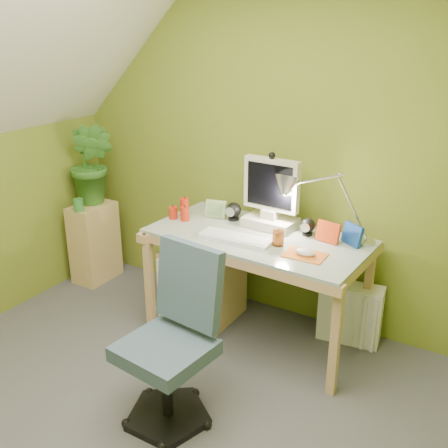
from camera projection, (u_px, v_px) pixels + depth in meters
The scene contains 20 objects.
floor at pixel (125, 436), 2.72m from camera, with size 3.20×3.20×0.01m, color #4C4C51.
wall_back at pixel (269, 149), 3.57m from camera, with size 3.20×0.01×2.40m, color olive.
desk at pixel (256, 287), 3.46m from camera, with size 1.39×0.69×0.74m, color tan, non-canonical shape.
monitor at pixel (272, 186), 3.37m from camera, with size 0.41×0.24×0.56m, color beige, non-canonical shape.
speaker_left at pixel (234, 211), 3.56m from camera, with size 0.10×0.10×0.12m, color black, non-canonical shape.
speaker_right at pixel (308, 227), 3.31m from camera, with size 0.09×0.09×0.11m, color black, non-canonical shape.
keyboard at pixel (236, 238), 3.25m from camera, with size 0.47×0.15×0.02m, color white.
mousepad at pixel (305, 255), 3.03m from camera, with size 0.24×0.17×0.01m, color orange.
mouse at pixel (305, 252), 3.03m from camera, with size 0.12×0.08×0.04m, color silver.
amber_tumbler at pixel (278, 238), 3.16m from camera, with size 0.07×0.07×0.09m, color #984C16.
candle_cluster at pixel (181, 209), 3.60m from camera, with size 0.17×0.15×0.13m, color red, non-canonical shape.
photo_frame_red at pixel (328, 232), 3.20m from camera, with size 0.15×0.02×0.13m, color red.
photo_frame_blue at pixel (352, 234), 3.17m from camera, with size 0.15×0.02×0.13m, color navy.
photo_frame_green at pixel (216, 209), 3.61m from camera, with size 0.14×0.02×0.12m, color #A2B67D.
desk_lamp at pixel (339, 191), 3.14m from camera, with size 0.60×0.26×0.64m, color silver, non-canonical shape.
side_ledge at pixel (95, 242), 4.29m from camera, with size 0.24×0.37×0.65m, color tan.
potted_plant at pixel (92, 164), 4.10m from camera, with size 0.36×0.29×0.66m, color #367125.
green_cup at pixel (79, 205), 4.03m from camera, with size 0.08×0.08×0.10m, color #3A8939.
task_chair at pixel (165, 349), 2.68m from camera, with size 0.49×0.49×0.89m, color #3A4F60, non-canonical shape.
radiator at pixel (350, 313), 3.48m from camera, with size 0.41×0.16×0.41m, color white.
Camera 1 is at (1.54, -1.58, 2.00)m, focal length 42.00 mm.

